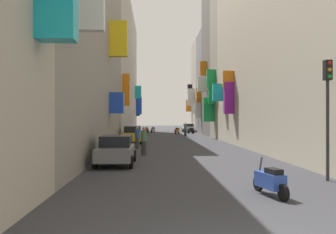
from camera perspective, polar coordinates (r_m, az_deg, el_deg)
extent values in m
plane|color=#38383D|center=(35.17, 0.77, -3.93)|extent=(140.00, 140.00, 0.00)
cube|color=#19B2BF|center=(10.18, -17.53, 15.82)|extent=(1.01, 0.64, 1.52)
cube|color=gray|center=(23.66, -17.53, 11.11)|extent=(6.00, 22.58, 13.90)
cube|color=blue|center=(25.06, -8.27, 2.25)|extent=(1.00, 0.64, 1.47)
cube|color=yellow|center=(25.64, -7.99, 12.36)|extent=(1.24, 0.63, 2.48)
cube|color=#B2A899|center=(50.19, -9.39, 7.60)|extent=(6.00, 31.35, 18.14)
cube|color=black|center=(63.81, -4.87, 1.33)|extent=(0.61, 0.45, 2.57)
cube|color=orange|center=(35.26, -6.79, 4.37)|extent=(0.73, 0.47, 3.16)
cube|color=blue|center=(62.82, -4.73, 1.88)|extent=(1.01, 0.44, 3.18)
cube|color=#19B2BF|center=(59.39, -4.85, 4.02)|extent=(1.04, 0.51, 2.12)
cube|color=#BCB29E|center=(24.56, 22.38, 15.13)|extent=(6.00, 32.95, 17.59)
cube|color=#19B2BF|center=(35.08, 8.11, 3.95)|extent=(1.11, 0.62, 1.66)
cube|color=purple|center=(30.89, 9.80, 3.04)|extent=(0.84, 0.64, 2.73)
cube|color=orange|center=(31.00, 9.71, 6.05)|extent=(0.95, 0.37, 1.43)
cube|color=#9E9384|center=(42.54, 11.41, 11.61)|extent=(6.00, 4.93, 21.97)
cube|color=green|center=(39.79, 7.09, 4.00)|extent=(0.80, 0.50, 2.66)
cube|color=green|center=(40.38, 6.60, 1.19)|extent=(1.25, 0.47, 2.73)
cube|color=green|center=(39.79, 6.98, 6.21)|extent=(0.99, 0.46, 1.96)
cube|color=slate|center=(48.47, 9.62, 9.82)|extent=(6.00, 7.57, 21.41)
cube|color=orange|center=(46.41, 5.72, 7.80)|extent=(0.90, 0.61, 1.82)
cube|color=white|center=(45.74, 5.58, 5.26)|extent=(1.25, 0.60, 1.84)
cube|color=gray|center=(54.88, 8.09, 5.46)|extent=(6.00, 6.44, 15.35)
cube|color=white|center=(55.51, 4.33, 1.32)|extent=(0.89, 0.55, 1.48)
cube|color=orange|center=(51.82, 4.94, 3.56)|extent=(0.67, 0.45, 2.04)
cube|color=white|center=(51.95, 4.82, 1.27)|extent=(0.83, 0.39, 2.44)
cube|color=#B2A899|center=(62.02, 6.86, 4.87)|extent=(6.00, 8.11, 15.46)
cube|color=white|center=(59.71, 3.75, 3.21)|extent=(1.13, 0.62, 2.88)
cube|color=orange|center=(64.25, 3.36, 1.81)|extent=(1.01, 0.46, 2.11)
cube|color=black|center=(63.39, 3.54, 4.38)|extent=(0.81, 0.41, 1.99)
cube|color=white|center=(58.23, 3.27, -1.83)|extent=(1.71, 4.36, 0.60)
cube|color=black|center=(58.00, 3.30, -1.31)|extent=(1.51, 2.44, 0.45)
cylinder|color=black|center=(59.59, 2.32, -2.08)|extent=(0.18, 0.60, 0.60)
cylinder|color=black|center=(59.76, 3.96, -2.07)|extent=(0.18, 0.60, 0.60)
cylinder|color=black|center=(56.73, 2.56, -2.17)|extent=(0.18, 0.60, 0.60)
cylinder|color=black|center=(56.90, 4.28, -2.17)|extent=(0.18, 0.60, 0.60)
cube|color=gold|center=(32.49, -5.73, -3.10)|extent=(1.65, 4.04, 0.70)
cube|color=black|center=(32.67, -5.71, -1.97)|extent=(1.46, 2.26, 0.56)
cylinder|color=black|center=(31.14, -4.36, -3.88)|extent=(0.18, 0.60, 0.60)
cylinder|color=black|center=(31.24, -7.40, -3.86)|extent=(0.18, 0.60, 0.60)
cylinder|color=black|center=(33.81, -4.20, -3.58)|extent=(0.18, 0.60, 0.60)
cylinder|color=black|center=(33.90, -7.00, -3.57)|extent=(0.18, 0.60, 0.60)
cube|color=slate|center=(17.84, -8.38, -5.71)|extent=(1.66, 4.01, 0.61)
cube|color=black|center=(17.99, -8.31, -3.82)|extent=(1.46, 2.25, 0.54)
cylinder|color=black|center=(16.49, -5.97, -7.24)|extent=(0.18, 0.60, 0.60)
cylinder|color=black|center=(16.68, -11.71, -7.15)|extent=(0.18, 0.60, 0.60)
cylinder|color=black|center=(19.12, -5.47, -6.25)|extent=(0.18, 0.60, 0.60)
cylinder|color=black|center=(19.28, -10.43, -6.20)|extent=(0.18, 0.60, 0.60)
cube|color=black|center=(51.84, 3.69, -2.19)|extent=(0.85, 1.23, 0.45)
cube|color=black|center=(51.64, 3.80, -1.86)|extent=(0.51, 0.64, 0.16)
cylinder|color=#4C4C51|center=(52.33, 3.38, -1.81)|extent=(0.16, 0.28, 0.68)
cylinder|color=black|center=(52.48, 3.31, -2.41)|extent=(0.28, 0.48, 0.48)
cylinder|color=black|center=(51.22, 4.08, -2.46)|extent=(0.28, 0.48, 0.48)
cube|color=silver|center=(54.58, -2.44, -2.08)|extent=(0.73, 1.13, 0.45)
cube|color=black|center=(54.76, -2.38, -1.76)|extent=(0.47, 0.63, 0.16)
cylinder|color=#4C4C51|center=(54.07, -2.61, -1.76)|extent=(0.14, 0.28, 0.68)
cylinder|color=black|center=(53.96, -2.65, -2.34)|extent=(0.24, 0.49, 0.48)
cylinder|color=black|center=(55.21, -2.24, -2.29)|extent=(0.24, 0.49, 0.48)
cube|color=orange|center=(51.49, 1.46, -2.20)|extent=(0.82, 1.18, 0.45)
cube|color=black|center=(51.68, 1.53, -1.86)|extent=(0.51, 0.64, 0.16)
cylinder|color=#4C4C51|center=(50.97, 1.27, -1.86)|extent=(0.16, 0.28, 0.68)
cylinder|color=black|center=(50.86, 1.22, -2.48)|extent=(0.27, 0.48, 0.48)
cylinder|color=black|center=(52.15, 1.69, -2.42)|extent=(0.27, 0.48, 0.48)
cube|color=#2D4CAD|center=(11.18, 16.12, -9.79)|extent=(0.67, 1.22, 0.45)
cube|color=black|center=(10.95, 16.70, -8.38)|extent=(0.43, 0.61, 0.16)
cylinder|color=#4C4C51|center=(11.63, 14.68, -7.80)|extent=(0.11, 0.28, 0.68)
cylinder|color=black|center=(11.84, 14.34, -10.36)|extent=(0.20, 0.49, 0.48)
cylinder|color=black|center=(10.62, 18.13, -11.55)|extent=(0.20, 0.49, 0.48)
cube|color=red|center=(54.42, -3.50, -2.09)|extent=(0.75, 1.25, 0.45)
cube|color=black|center=(54.62, -3.56, -1.76)|extent=(0.47, 0.63, 0.16)
cylinder|color=#4C4C51|center=(53.84, -3.34, -1.76)|extent=(0.13, 0.28, 0.68)
cylinder|color=black|center=(53.72, -3.30, -2.35)|extent=(0.23, 0.49, 0.48)
cylinder|color=black|center=(55.13, -3.70, -2.30)|extent=(0.23, 0.49, 0.48)
cylinder|color=#313131|center=(44.91, 2.82, -2.57)|extent=(0.45, 0.45, 0.83)
cylinder|color=#4C724C|center=(44.88, 2.82, -1.63)|extent=(0.53, 0.53, 0.66)
sphere|color=tan|center=(44.87, 2.82, -1.06)|extent=(0.22, 0.22, 0.22)
cylinder|color=#3F3F3F|center=(26.83, -4.96, -4.25)|extent=(0.45, 0.45, 0.81)
cylinder|color=#335199|center=(26.79, -4.96, -2.70)|extent=(0.54, 0.54, 0.64)
sphere|color=tan|center=(26.78, -4.96, -1.78)|extent=(0.22, 0.22, 0.22)
cylinder|color=#313131|center=(22.22, -3.94, -5.05)|extent=(0.43, 0.43, 0.87)
cylinder|color=#4C724C|center=(22.17, -3.94, -3.05)|extent=(0.51, 0.51, 0.69)
sphere|color=tan|center=(22.15, -3.94, -1.86)|extent=(0.23, 0.23, 0.23)
cylinder|color=#2D2D2D|center=(14.41, 24.37, -1.99)|extent=(0.12, 0.12, 3.74)
cube|color=black|center=(14.51, 24.36, 6.90)|extent=(0.26, 0.26, 0.75)
sphere|color=red|center=(14.42, 24.61, 7.95)|extent=(0.14, 0.14, 0.14)
sphere|color=orange|center=(14.39, 24.61, 6.96)|extent=(0.14, 0.14, 0.14)
sphere|color=green|center=(14.36, 24.61, 5.97)|extent=(0.14, 0.14, 0.14)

